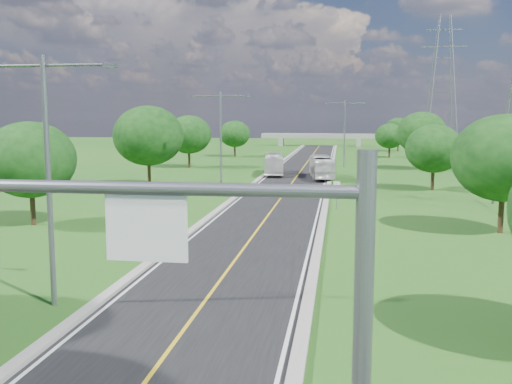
% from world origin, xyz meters
% --- Properties ---
extents(ground, '(260.00, 260.00, 0.00)m').
position_xyz_m(ground, '(0.00, 60.00, 0.00)').
color(ground, '#1F5016').
rests_on(ground, ground).
extents(road, '(8.00, 150.00, 0.06)m').
position_xyz_m(road, '(0.00, 66.00, 0.03)').
color(road, black).
rests_on(road, ground).
extents(curb_left, '(0.50, 150.00, 0.22)m').
position_xyz_m(curb_left, '(-4.25, 66.00, 0.11)').
color(curb_left, gray).
rests_on(curb_left, ground).
extents(curb_right, '(0.50, 150.00, 0.22)m').
position_xyz_m(curb_right, '(4.25, 66.00, 0.11)').
color(curb_right, gray).
rests_on(curb_right, ground).
extents(signal_mast, '(8.54, 0.33, 7.20)m').
position_xyz_m(signal_mast, '(3.68, -1.00, 4.91)').
color(signal_mast, slate).
rests_on(signal_mast, ground).
extents(speed_limit_sign, '(0.55, 0.09, 2.40)m').
position_xyz_m(speed_limit_sign, '(5.20, 37.98, 1.60)').
color(speed_limit_sign, slate).
rests_on(speed_limit_sign, ground).
extents(overpass, '(30.00, 3.00, 3.20)m').
position_xyz_m(overpass, '(0.00, 140.00, 2.41)').
color(overpass, gray).
rests_on(overpass, ground).
extents(streetlight_near_left, '(5.90, 0.25, 10.00)m').
position_xyz_m(streetlight_near_left, '(-6.00, 12.00, 5.94)').
color(streetlight_near_left, slate).
rests_on(streetlight_near_left, ground).
extents(streetlight_mid_left, '(5.90, 0.25, 10.00)m').
position_xyz_m(streetlight_mid_left, '(-6.00, 45.00, 5.94)').
color(streetlight_mid_left, slate).
rests_on(streetlight_mid_left, ground).
extents(streetlight_far_right, '(5.90, 0.25, 10.00)m').
position_xyz_m(streetlight_far_right, '(6.00, 78.00, 5.94)').
color(streetlight_far_right, slate).
rests_on(streetlight_far_right, ground).
extents(power_tower_far, '(9.00, 6.40, 28.00)m').
position_xyz_m(power_tower_far, '(26.00, 115.00, 14.01)').
color(power_tower_far, slate).
rests_on(power_tower_far, ground).
extents(tree_lb, '(6.30, 6.30, 7.33)m').
position_xyz_m(tree_lb, '(-16.00, 28.00, 4.64)').
color(tree_lb, black).
rests_on(tree_lb, ground).
extents(tree_lc, '(7.56, 7.56, 8.79)m').
position_xyz_m(tree_lc, '(-15.00, 50.00, 5.58)').
color(tree_lc, black).
rests_on(tree_lc, ground).
extents(tree_ld, '(6.72, 6.72, 7.82)m').
position_xyz_m(tree_ld, '(-17.00, 74.00, 4.95)').
color(tree_ld, black).
rests_on(tree_ld, ground).
extents(tree_le, '(5.88, 5.88, 6.84)m').
position_xyz_m(tree_le, '(-14.50, 98.00, 4.33)').
color(tree_le, black).
rests_on(tree_le, ground).
extents(tree_rb, '(6.72, 6.72, 7.82)m').
position_xyz_m(tree_rb, '(16.00, 30.00, 4.95)').
color(tree_rb, black).
rests_on(tree_rb, ground).
extents(tree_rc, '(5.88, 5.88, 6.84)m').
position_xyz_m(tree_rc, '(15.00, 52.00, 4.33)').
color(tree_rc, black).
rests_on(tree_rc, ground).
extents(tree_rd, '(7.14, 7.14, 8.30)m').
position_xyz_m(tree_rd, '(17.00, 76.00, 5.27)').
color(tree_rd, black).
rests_on(tree_rd, ground).
extents(tree_re, '(5.46, 5.46, 6.35)m').
position_xyz_m(tree_re, '(14.50, 100.00, 4.02)').
color(tree_re, black).
rests_on(tree_re, ground).
extents(tree_rf, '(6.30, 6.30, 7.33)m').
position_xyz_m(tree_rf, '(18.00, 120.00, 4.64)').
color(tree_rf, black).
rests_on(tree_rf, ground).
extents(bus_outbound, '(3.47, 10.13, 2.76)m').
position_xyz_m(bus_outbound, '(3.20, 61.31, 1.44)').
color(bus_outbound, silver).
rests_on(bus_outbound, road).
extents(bus_inbound, '(3.46, 10.04, 2.74)m').
position_xyz_m(bus_inbound, '(-3.20, 65.25, 1.43)').
color(bus_inbound, silver).
rests_on(bus_inbound, road).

